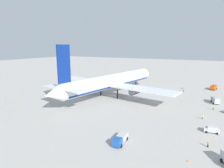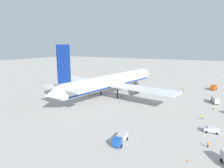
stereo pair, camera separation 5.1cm
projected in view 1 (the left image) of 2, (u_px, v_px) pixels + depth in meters
name	position (u px, v px, depth m)	size (l,w,h in m)	color
ground_plane	(113.00, 96.00, 101.84)	(600.00, 600.00, 0.00)	#ADA8A0
airliner	(111.00, 81.00, 99.40)	(78.13, 71.30, 26.21)	silver
service_truck_1	(215.00, 100.00, 87.65)	(6.38, 3.88, 2.95)	#999EA5
service_truck_2	(120.00, 139.00, 51.69)	(6.99, 2.88, 2.46)	#194CA5
service_truck_3	(214.00, 87.00, 115.15)	(6.44, 3.99, 2.62)	#BF4C14
service_van	(212.00, 129.00, 58.06)	(2.41, 4.41, 1.97)	silver
baggage_cart_0	(63.00, 84.00, 132.28)	(3.08, 2.08, 0.40)	#26598C
ground_worker_0	(208.00, 144.00, 49.71)	(0.47, 0.47, 1.62)	black
ground_worker_1	(184.00, 90.00, 111.04)	(0.42, 0.42, 1.79)	black
ground_worker_2	(182.00, 87.00, 118.00)	(0.45, 0.45, 1.76)	black
ground_worker_3	(213.00, 108.00, 79.13)	(0.43, 0.43, 1.77)	#3F3F47
ground_worker_4	(202.00, 117.00, 68.75)	(0.49, 0.49, 1.69)	#3F3F47
traffic_cone_0	(188.00, 160.00, 43.59)	(0.36, 0.36, 0.55)	orange
traffic_cone_1	(19.00, 108.00, 80.80)	(0.36, 0.36, 0.55)	orange
traffic_cone_3	(93.00, 77.00, 159.49)	(0.36, 0.36, 0.55)	orange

